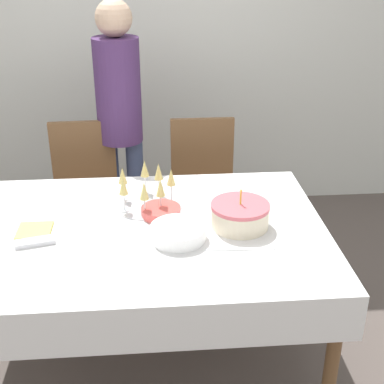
{
  "coord_description": "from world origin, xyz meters",
  "views": [
    {
      "loc": [
        0.05,
        -2.15,
        1.97
      ],
      "look_at": [
        0.23,
        0.11,
        0.89
      ],
      "focal_mm": 50.0,
      "sensor_mm": 36.0,
      "label": 1
    }
  ],
  "objects_px": {
    "champagne_tray": "(147,189)",
    "person_standing": "(119,110)",
    "birthday_cake": "(240,215)",
    "dining_chair_far_right": "(204,189)",
    "plate_stack_main": "(178,233)",
    "plate_stack_dessert": "(161,211)",
    "dining_chair_far_left": "(85,193)"
  },
  "relations": [
    {
      "from": "dining_chair_far_right",
      "to": "plate_stack_dessert",
      "type": "relative_size",
      "value": 5.05
    },
    {
      "from": "dining_chair_far_left",
      "to": "plate_stack_dessert",
      "type": "height_order",
      "value": "dining_chair_far_left"
    },
    {
      "from": "dining_chair_far_right",
      "to": "birthday_cake",
      "type": "height_order",
      "value": "dining_chair_far_right"
    },
    {
      "from": "champagne_tray",
      "to": "person_standing",
      "type": "relative_size",
      "value": 0.21
    },
    {
      "from": "plate_stack_dessert",
      "to": "person_standing",
      "type": "height_order",
      "value": "person_standing"
    },
    {
      "from": "dining_chair_far_right",
      "to": "plate_stack_dessert",
      "type": "distance_m",
      "value": 0.88
    },
    {
      "from": "birthday_cake",
      "to": "person_standing",
      "type": "xyz_separation_m",
      "value": [
        -0.58,
        1.1,
        0.18
      ]
    },
    {
      "from": "dining_chair_far_right",
      "to": "person_standing",
      "type": "xyz_separation_m",
      "value": [
        -0.51,
        0.18,
        0.48
      ]
    },
    {
      "from": "champagne_tray",
      "to": "person_standing",
      "type": "distance_m",
      "value": 0.87
    },
    {
      "from": "dining_chair_far_left",
      "to": "dining_chair_far_right",
      "type": "distance_m",
      "value": 0.74
    },
    {
      "from": "dining_chair_far_left",
      "to": "plate_stack_main",
      "type": "distance_m",
      "value": 1.18
    },
    {
      "from": "dining_chair_far_left",
      "to": "champagne_tray",
      "type": "distance_m",
      "value": 0.84
    },
    {
      "from": "dining_chair_far_right",
      "to": "plate_stack_main",
      "type": "relative_size",
      "value": 3.87
    },
    {
      "from": "dining_chair_far_left",
      "to": "dining_chair_far_right",
      "type": "bearing_deg",
      "value": 0.0
    },
    {
      "from": "dining_chair_far_right",
      "to": "dining_chair_far_left",
      "type": "bearing_deg",
      "value": -180.0
    },
    {
      "from": "dining_chair_far_right",
      "to": "plate_stack_dessert",
      "type": "bearing_deg",
      "value": -109.96
    },
    {
      "from": "plate_stack_main",
      "to": "plate_stack_dessert",
      "type": "distance_m",
      "value": 0.24
    },
    {
      "from": "plate_stack_main",
      "to": "champagne_tray",
      "type": "bearing_deg",
      "value": 110.67
    },
    {
      "from": "dining_chair_far_right",
      "to": "plate_stack_main",
      "type": "distance_m",
      "value": 1.08
    },
    {
      "from": "champagne_tray",
      "to": "person_standing",
      "type": "xyz_separation_m",
      "value": [
        -0.16,
        0.84,
        0.15
      ]
    },
    {
      "from": "dining_chair_far_left",
      "to": "champagne_tray",
      "type": "bearing_deg",
      "value": -59.4
    },
    {
      "from": "dining_chair_far_left",
      "to": "plate_stack_main",
      "type": "xyz_separation_m",
      "value": [
        0.53,
        -1.02,
        0.27
      ]
    },
    {
      "from": "birthday_cake",
      "to": "champagne_tray",
      "type": "bearing_deg",
      "value": 148.69
    },
    {
      "from": "plate_stack_main",
      "to": "dining_chair_far_right",
      "type": "bearing_deg",
      "value": 77.96
    },
    {
      "from": "plate_stack_dessert",
      "to": "dining_chair_far_left",
      "type": "bearing_deg",
      "value": 120.09
    },
    {
      "from": "birthday_cake",
      "to": "plate_stack_main",
      "type": "relative_size",
      "value": 1.09
    },
    {
      "from": "dining_chair_far_left",
      "to": "plate_stack_main",
      "type": "bearing_deg",
      "value": -62.64
    },
    {
      "from": "dining_chair_far_left",
      "to": "dining_chair_far_right",
      "type": "xyz_separation_m",
      "value": [
        0.74,
        0.0,
        0.0
      ]
    },
    {
      "from": "plate_stack_main",
      "to": "birthday_cake",
      "type": "bearing_deg",
      "value": 18.16
    },
    {
      "from": "birthday_cake",
      "to": "plate_stack_dessert",
      "type": "xyz_separation_m",
      "value": [
        -0.36,
        0.13,
        -0.04
      ]
    },
    {
      "from": "plate_stack_main",
      "to": "plate_stack_dessert",
      "type": "bearing_deg",
      "value": 106.9
    },
    {
      "from": "champagne_tray",
      "to": "plate_stack_main",
      "type": "bearing_deg",
      "value": -69.33
    }
  ]
}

